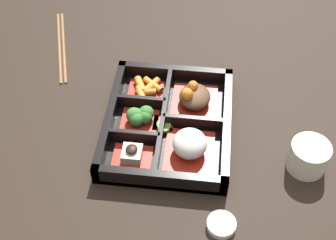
# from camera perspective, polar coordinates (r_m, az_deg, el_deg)

# --- Properties ---
(ground_plane) EXTENTS (3.00, 3.00, 0.00)m
(ground_plane) POSITION_cam_1_polar(r_m,az_deg,el_deg) (0.87, 0.00, -1.08)
(ground_plane) COLOR black
(bento_base) EXTENTS (0.27, 0.23, 0.01)m
(bento_base) POSITION_cam_1_polar(r_m,az_deg,el_deg) (0.86, 0.00, -0.87)
(bento_base) COLOR black
(bento_base) RESTS_ON ground_plane
(bento_rim) EXTENTS (0.27, 0.23, 0.04)m
(bento_rim) POSITION_cam_1_polar(r_m,az_deg,el_deg) (0.85, -0.21, -0.25)
(bento_rim) COLOR black
(bento_rim) RESTS_ON ground_plane
(bowl_stew) EXTENTS (0.10, 0.09, 0.05)m
(bowl_stew) POSITION_cam_1_polar(r_m,az_deg,el_deg) (0.88, 3.19, 2.74)
(bowl_stew) COLOR maroon
(bowl_stew) RESTS_ON bento_base
(bowl_rice) EXTENTS (0.10, 0.09, 0.05)m
(bowl_rice) POSITION_cam_1_polar(r_m,az_deg,el_deg) (0.80, 2.66, -3.10)
(bowl_rice) COLOR maroon
(bowl_rice) RESTS_ON bento_base
(bowl_carrots) EXTENTS (0.06, 0.07, 0.02)m
(bowl_carrots) POSITION_cam_1_polar(r_m,az_deg,el_deg) (0.91, -2.71, 3.77)
(bowl_carrots) COLOR maroon
(bowl_carrots) RESTS_ON bento_base
(bowl_greens) EXTENTS (0.06, 0.07, 0.03)m
(bowl_greens) POSITION_cam_1_polar(r_m,az_deg,el_deg) (0.85, -3.54, 0.42)
(bowl_greens) COLOR maroon
(bowl_greens) RESTS_ON bento_base
(bowl_tofu) EXTENTS (0.05, 0.07, 0.03)m
(bowl_tofu) POSITION_cam_1_polar(r_m,az_deg,el_deg) (0.81, -4.40, -4.27)
(bowl_tofu) COLOR maroon
(bowl_tofu) RESTS_ON bento_base
(bowl_pickles) EXTENTS (0.04, 0.04, 0.01)m
(bowl_pickles) POSITION_cam_1_polar(r_m,az_deg,el_deg) (0.85, -0.55, -0.71)
(bowl_pickles) COLOR maroon
(bowl_pickles) RESTS_ON bento_base
(tea_cup) EXTENTS (0.07, 0.07, 0.05)m
(tea_cup) POSITION_cam_1_polar(r_m,az_deg,el_deg) (0.83, 16.76, -4.23)
(tea_cup) COLOR beige
(tea_cup) RESTS_ON ground_plane
(chopsticks) EXTENTS (0.23, 0.08, 0.01)m
(chopsticks) POSITION_cam_1_polar(r_m,az_deg,el_deg) (1.06, -12.88, 8.85)
(chopsticks) COLOR brown
(chopsticks) RESTS_ON ground_plane
(sauce_dish) EXTENTS (0.05, 0.05, 0.01)m
(sauce_dish) POSITION_cam_1_polar(r_m,az_deg,el_deg) (0.75, 6.52, -12.55)
(sauce_dish) COLOR beige
(sauce_dish) RESTS_ON ground_plane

